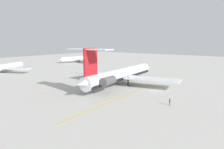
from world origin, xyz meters
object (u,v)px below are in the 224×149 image
airliner_mid_left (4,67)px  main_jetliner (119,75)px  ground_crew_near_tail (170,101)px  ground_crew_near_nose (94,71)px  airliner_mid_right (78,59)px  safety_cone_wingtip (118,73)px  safety_cone_nose (45,93)px

airliner_mid_left → main_jetliner: bearing=-105.5°
main_jetliner → ground_crew_near_tail: (-11.46, -22.40, -2.44)m
ground_crew_near_nose → ground_crew_near_tail: 52.98m
main_jetliner → airliner_mid_right: (43.96, 66.44, -1.06)m
main_jetliner → airliner_mid_left: 60.74m
ground_crew_near_tail → safety_cone_wingtip: (32.40, 37.76, -0.82)m
ground_crew_near_tail → ground_crew_near_nose: bearing=-34.3°
airliner_mid_right → safety_cone_wingtip: (-23.03, -51.09, -2.21)m
main_jetliner → ground_crew_near_nose: (13.83, 24.15, -2.45)m
airliner_mid_left → safety_cone_wingtip: bearing=-80.2°
airliner_mid_left → ground_crew_near_tail: airliner_mid_left is taller
airliner_mid_right → safety_cone_wingtip: 56.08m
ground_crew_near_tail → safety_cone_nose: ground_crew_near_tail is taller
main_jetliner → airliner_mid_right: size_ratio=1.60×
ground_crew_near_nose → safety_cone_nose: 39.15m
main_jetliner → safety_cone_nose: size_ratio=81.12×
safety_cone_nose → ground_crew_near_nose: bearing=21.3°
main_jetliner → ground_crew_near_tail: main_jetliner is taller
airliner_mid_right → ground_crew_near_tail: size_ratio=16.06×
safety_cone_nose → main_jetliner: bearing=-23.7°
ground_crew_near_nose → airliner_mid_left: bearing=155.9°
airliner_mid_right → ground_crew_near_nose: airliner_mid_right is taller
airliner_mid_right → safety_cone_nose: bearing=56.4°
ground_crew_near_tail → safety_cone_wingtip: bearing=-46.4°
ground_crew_near_tail → safety_cone_nose: (-11.18, 32.34, -0.82)m
safety_cone_wingtip → airliner_mid_left: bearing=124.8°
main_jetliner → airliner_mid_right: main_jetliner is taller
airliner_mid_left → airliner_mid_right: (54.03, 6.56, 0.03)m
ground_crew_near_tail → safety_cone_wingtip: size_ratio=3.15×
ground_crew_near_nose → safety_cone_wingtip: bearing=-18.9°
airliner_mid_right → ground_crew_near_nose: size_ratio=16.11×
safety_cone_wingtip → ground_crew_near_tail: bearing=-130.6°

